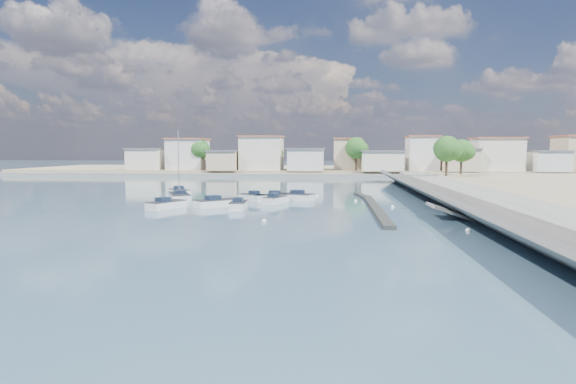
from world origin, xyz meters
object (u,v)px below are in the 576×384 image
at_px(motorboat_c, 292,197).
at_px(motorboat_g, 180,193).
at_px(motorboat_a, 239,205).
at_px(motorboat_d, 270,198).
at_px(motorboat_f, 251,198).
at_px(sailboat, 179,196).
at_px(motorboat_e, 168,205).
at_px(motorboat_h, 219,203).
at_px(motorboat_b, 276,200).

bearing_deg(motorboat_c, motorboat_g, 164.32).
relative_size(motorboat_a, motorboat_g, 0.94).
height_order(motorboat_a, motorboat_d, same).
height_order(motorboat_c, motorboat_g, same).
bearing_deg(motorboat_a, motorboat_f, 90.84).
xyz_separation_m(motorboat_c, motorboat_d, (-2.60, -1.58, -0.00)).
bearing_deg(motorboat_g, motorboat_c, -15.68).
xyz_separation_m(motorboat_a, sailboat, (-9.46, 8.80, 0.03)).
distance_m(motorboat_d, motorboat_e, 13.16).
xyz_separation_m(motorboat_c, motorboat_e, (-12.52, -10.23, -0.00)).
relative_size(motorboat_c, motorboat_h, 1.11).
xyz_separation_m(motorboat_e, motorboat_h, (5.08, 2.30, 0.00)).
bearing_deg(motorboat_b, motorboat_h, -148.07).
distance_m(motorboat_a, motorboat_d, 8.53).
distance_m(motorboat_b, motorboat_g, 16.78).
xyz_separation_m(motorboat_e, motorboat_f, (7.55, 8.88, -0.00)).
relative_size(motorboat_c, sailboat, 0.63).
height_order(motorboat_e, motorboat_g, same).
bearing_deg(motorboat_f, motorboat_a, -89.16).
relative_size(motorboat_b, motorboat_d, 0.92).
xyz_separation_m(motorboat_b, motorboat_f, (-3.43, 2.91, 0.00)).
bearing_deg(sailboat, motorboat_b, -14.28).
xyz_separation_m(motorboat_d, motorboat_f, (-2.38, 0.24, 0.00)).
bearing_deg(motorboat_e, motorboat_h, 24.34).
bearing_deg(motorboat_e, motorboat_c, 39.24).
relative_size(motorboat_b, motorboat_c, 0.74).
bearing_deg(sailboat, motorboat_f, -2.08).
distance_m(motorboat_h, sailboat, 9.75).
distance_m(motorboat_g, motorboat_h, 15.00).
bearing_deg(motorboat_g, motorboat_a, -52.28).
bearing_deg(motorboat_d, motorboat_h, -127.35).
bearing_deg(motorboat_d, motorboat_c, 31.34).
bearing_deg(sailboat, motorboat_e, -79.04).
distance_m(motorboat_a, motorboat_e, 7.68).
bearing_deg(motorboat_d, motorboat_e, -138.93).
relative_size(motorboat_g, motorboat_h, 0.94).
height_order(motorboat_b, motorboat_d, same).
distance_m(motorboat_b, motorboat_c, 4.53).
bearing_deg(sailboat, motorboat_a, -42.95).
height_order(motorboat_c, motorboat_f, same).
bearing_deg(motorboat_b, motorboat_d, 111.49).
distance_m(motorboat_f, motorboat_h, 7.03).
bearing_deg(motorboat_c, motorboat_h, -133.18).
distance_m(motorboat_f, sailboat, 9.34).
height_order(motorboat_b, motorboat_e, same).
xyz_separation_m(motorboat_g, motorboat_h, (8.45, -12.39, -0.00)).
distance_m(motorboat_b, motorboat_h, 6.95).
xyz_separation_m(motorboat_a, motorboat_g, (-11.04, 14.27, 0.00)).
height_order(motorboat_c, sailboat, sailboat).
relative_size(motorboat_e, motorboat_h, 0.95).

